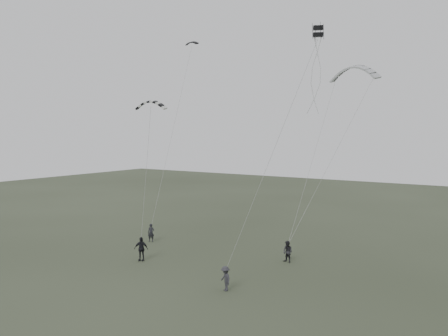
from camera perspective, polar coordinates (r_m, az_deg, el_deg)
The scene contains 9 objects.
ground at distance 33.96m, azimuth -6.69°, elevation -13.04°, with size 140.00×140.00×0.00m, color #313926.
flyer_left at distance 42.36m, azimuth -9.51°, elevation -8.34°, with size 0.62×0.41×1.70m, color black.
flyer_right at distance 35.61m, azimuth 8.32°, elevation -10.78°, with size 0.84×0.65×1.73m, color #242429.
flyer_center at distance 36.35m, azimuth -10.78°, elevation -10.33°, with size 1.13×0.47×1.93m, color black.
flyer_far at distance 29.28m, azimuth 0.19°, elevation -14.24°, with size 1.05×0.60×1.62m, color #2D2D32.
kite_dark_small at distance 47.13m, azimuth -4.23°, elevation 16.07°, with size 1.42×0.43×0.48m, color black, non-canonical shape.
kite_pale_large at distance 41.97m, azimuth 16.64°, elevation 12.55°, with size 4.55×1.02×1.82m, color #B3B5B8, non-canonical shape.
kite_striped at distance 36.92m, azimuth -9.54°, elevation 8.56°, with size 2.58×0.64×1.05m, color black, non-canonical shape.
kite_box at distance 30.31m, azimuth 12.18°, elevation 17.06°, with size 0.63×0.63×0.71m, color black, non-canonical shape.
Camera 1 is at (20.70, -24.91, 10.20)m, focal length 35.00 mm.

